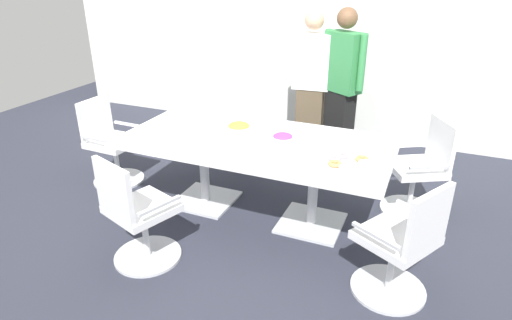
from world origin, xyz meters
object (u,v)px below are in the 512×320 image
(office_chair_2, at_px, (111,146))
(snack_bowl_candy_mix, at_px, (283,138))
(conference_table, at_px, (256,152))
(office_chair_1, at_px, (251,130))
(snack_bowl_chips_yellow, at_px, (239,129))
(person_standing_0, at_px, (311,82))
(donut_platter, at_px, (349,162))
(office_chair_0, at_px, (420,173))
(person_standing_1, at_px, (342,84))
(napkin_pile, at_px, (215,114))
(office_chair_4, at_px, (401,248))
(plate_stack, at_px, (359,140))
(office_chair_3, at_px, (137,217))

(office_chair_2, height_order, snack_bowl_candy_mix, office_chair_2)
(conference_table, height_order, office_chair_1, office_chair_1)
(office_chair_2, xyz_separation_m, snack_bowl_chips_yellow, (1.51, 0.03, 0.40))
(person_standing_0, distance_m, donut_platter, 2.03)
(office_chair_0, height_order, person_standing_1, person_standing_1)
(office_chair_1, height_order, napkin_pile, office_chair_1)
(office_chair_4, bearing_deg, office_chair_2, 106.70)
(person_standing_0, xyz_separation_m, plate_stack, (0.84, -1.34, -0.12))
(office_chair_3, bearing_deg, person_standing_1, 89.08)
(office_chair_1, relative_size, donut_platter, 2.56)
(office_chair_4, height_order, napkin_pile, office_chair_4)
(office_chair_4, xyz_separation_m, person_standing_1, (-0.96, 2.24, 0.52))
(office_chair_1, height_order, person_standing_0, person_standing_0)
(office_chair_4, relative_size, person_standing_0, 0.53)
(snack_bowl_chips_yellow, bearing_deg, office_chair_4, -24.40)
(office_chair_1, bearing_deg, donut_platter, 113.08)
(office_chair_0, xyz_separation_m, person_standing_0, (-1.38, 1.01, 0.49))
(office_chair_0, bearing_deg, office_chair_2, 71.94)
(office_chair_0, relative_size, snack_bowl_chips_yellow, 4.10)
(conference_table, distance_m, office_chair_3, 1.20)
(office_chair_0, relative_size, person_standing_0, 0.53)
(snack_bowl_candy_mix, bearing_deg, office_chair_1, 126.06)
(person_standing_1, height_order, donut_platter, person_standing_1)
(donut_platter, bearing_deg, office_chair_0, 57.78)
(office_chair_3, height_order, snack_bowl_chips_yellow, office_chair_3)
(office_chair_1, relative_size, person_standing_1, 0.52)
(person_standing_1, bearing_deg, plate_stack, 140.99)
(office_chair_0, height_order, office_chair_4, same)
(person_standing_1, distance_m, snack_bowl_candy_mix, 1.57)
(office_chair_2, distance_m, person_standing_1, 2.67)
(napkin_pile, bearing_deg, office_chair_2, -160.63)
(donut_platter, bearing_deg, person_standing_1, 104.90)
(office_chair_4, bearing_deg, office_chair_0, 27.71)
(office_chair_2, bearing_deg, napkin_pile, 111.42)
(snack_bowl_chips_yellow, height_order, donut_platter, snack_bowl_chips_yellow)
(person_standing_1, xyz_separation_m, donut_platter, (0.47, -1.78, -0.15))
(donut_platter, bearing_deg, office_chair_3, -149.38)
(office_chair_2, bearing_deg, plate_stack, 98.22)
(office_chair_1, bearing_deg, person_standing_0, -156.75)
(office_chair_4, distance_m, plate_stack, 1.14)
(conference_table, xyz_separation_m, snack_bowl_chips_yellow, (-0.19, 0.05, 0.18))
(office_chair_1, xyz_separation_m, office_chair_3, (-0.05, -2.10, 0.00))
(snack_bowl_chips_yellow, distance_m, plate_stack, 1.08)
(snack_bowl_chips_yellow, bearing_deg, napkin_pile, 140.76)
(office_chair_4, relative_size, plate_stack, 4.66)
(office_chair_1, xyz_separation_m, donut_platter, (1.38, -1.25, 0.37))
(office_chair_2, relative_size, donut_platter, 2.56)
(snack_bowl_chips_yellow, xyz_separation_m, napkin_pile, (-0.43, 0.35, -0.02))
(person_standing_0, height_order, donut_platter, person_standing_0)
(office_chair_4, xyz_separation_m, plate_stack, (-0.51, 0.95, 0.37))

